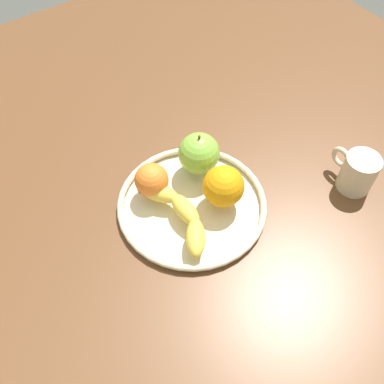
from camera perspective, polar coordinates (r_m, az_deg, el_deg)
ground_plane at (r=83.91cm, az=0.00°, el=-2.77°), size 161.66×161.66×4.00cm
fruit_bowl at (r=81.50cm, az=0.00°, el=-1.63°), size 28.39×28.39×1.80cm
banana at (r=77.45cm, az=-1.86°, el=-2.67°), size 20.21×7.21×3.34cm
apple at (r=82.87cm, az=0.93°, el=5.15°), size 8.15×8.15×8.95cm
orange_front_left at (r=78.23cm, az=4.19°, el=0.76°), size 7.76×7.76×7.76cm
orange_back_left at (r=80.13cm, az=-5.39°, el=1.60°), size 6.43×6.43×6.43cm
ambient_mug at (r=88.18cm, az=21.11°, el=2.48°), size 10.07×6.63×7.92cm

